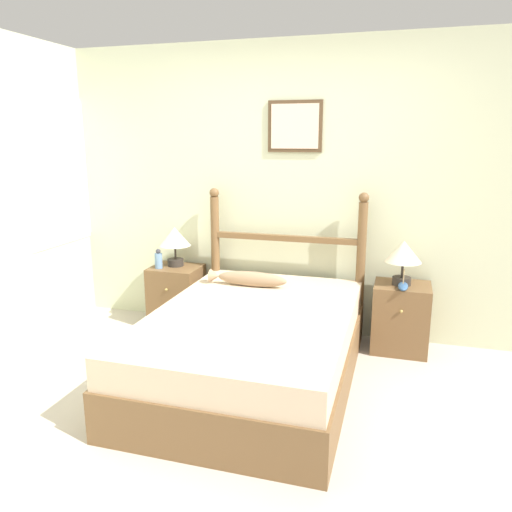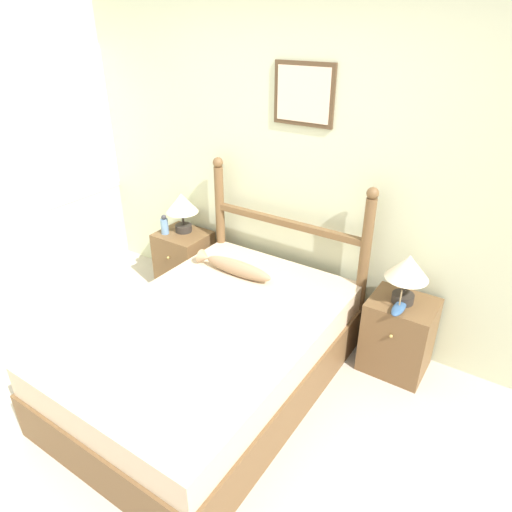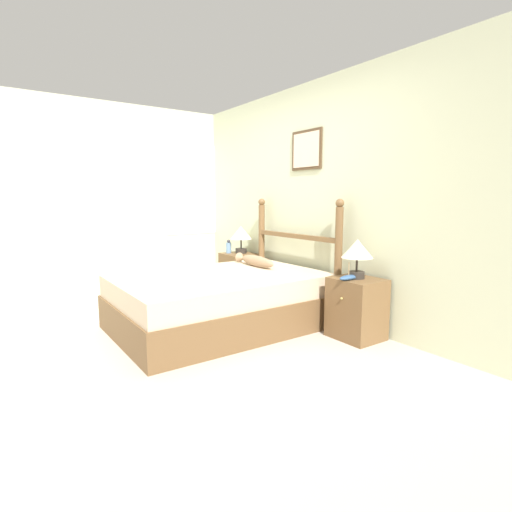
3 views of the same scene
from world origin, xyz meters
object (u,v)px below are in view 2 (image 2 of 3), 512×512
at_px(table_lamp_left, 182,205).
at_px(nightstand_left, 185,261).
at_px(bed, 212,353).
at_px(fish_pillow, 234,267).
at_px(bottle, 165,225).
at_px(nightstand_right, 398,335).
at_px(table_lamp_right, 408,270).
at_px(model_boat, 399,308).

bearing_deg(table_lamp_left, nightstand_left, -67.09).
bearing_deg(nightstand_left, bed, -40.75).
height_order(table_lamp_left, fish_pillow, table_lamp_left).
distance_m(nightstand_left, bottle, 0.40).
xyz_separation_m(nightstand_right, bottle, (-2.15, -0.09, 0.37)).
height_order(table_lamp_right, model_boat, table_lamp_right).
relative_size(bed, nightstand_right, 3.60).
distance_m(nightstand_left, table_lamp_left, 0.54).
height_order(nightstand_left, table_lamp_right, table_lamp_right).
distance_m(bed, nightstand_right, 1.34).
distance_m(table_lamp_right, bottle, 2.15).
distance_m(nightstand_left, fish_pillow, 0.90).
bearing_deg(bottle, bed, -34.58).
relative_size(nightstand_right, fish_pillow, 0.86).
xyz_separation_m(nightstand_left, table_lamp_left, (-0.02, 0.04, 0.54)).
relative_size(table_lamp_right, bottle, 2.00).
xyz_separation_m(model_boat, fish_pillow, (-1.24, -0.17, 0.01)).
distance_m(bottle, model_boat, 2.16).
bearing_deg(table_lamp_left, model_boat, -4.63).
height_order(nightstand_left, table_lamp_left, table_lamp_left).
bearing_deg(table_lamp_right, table_lamp_left, 178.68).
height_order(bed, model_boat, model_boat).
bearing_deg(bottle, nightstand_right, 2.34).
relative_size(nightstand_right, model_boat, 2.64).
distance_m(nightstand_right, bottle, 2.19).
bearing_deg(nightstand_left, fish_pillow, -20.34).
bearing_deg(table_lamp_left, bottle, -129.96).
height_order(nightstand_left, model_boat, model_boat).
bearing_deg(bottle, nightstand_left, 34.95).
xyz_separation_m(nightstand_left, fish_pillow, (0.79, -0.29, 0.32)).
bearing_deg(model_boat, bottle, 179.03).
relative_size(table_lamp_left, fish_pillow, 0.55).
height_order(bed, fish_pillow, fish_pillow).
relative_size(table_lamp_left, table_lamp_right, 1.00).
xyz_separation_m(bed, model_boat, (1.01, 0.75, 0.33)).
bearing_deg(nightstand_left, table_lamp_left, 112.91).
bearing_deg(nightstand_left, table_lamp_right, -0.15).
xyz_separation_m(bed, table_lamp_left, (-1.03, 0.92, 0.56)).
bearing_deg(bottle, table_lamp_left, 50.04).
distance_m(nightstand_left, table_lamp_right, 2.09).
distance_m(model_boat, fish_pillow, 1.25).
xyz_separation_m(bottle, fish_pillow, (0.92, -0.21, -0.05)).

